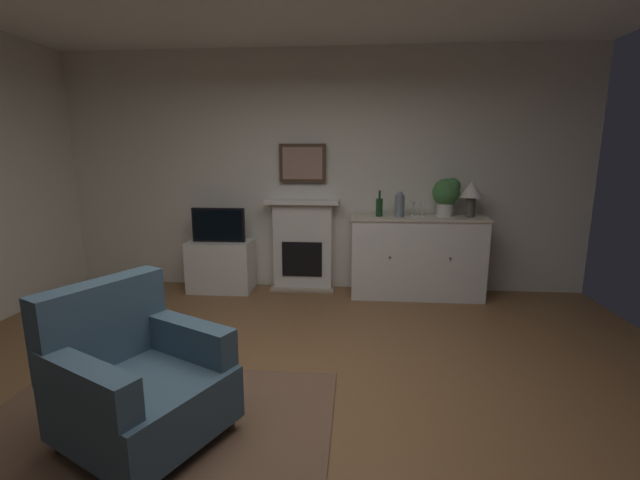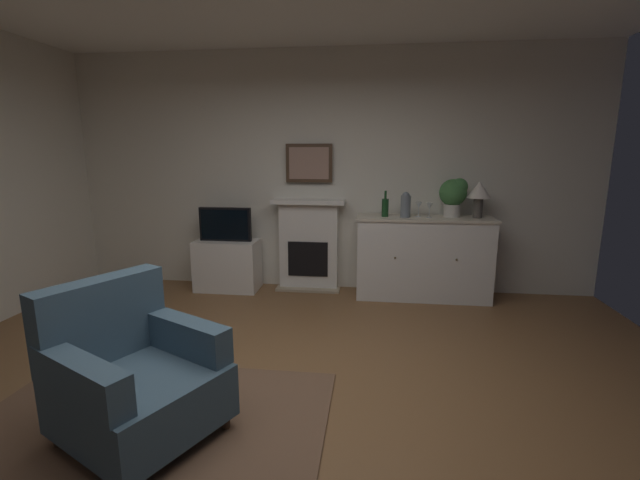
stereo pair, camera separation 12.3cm
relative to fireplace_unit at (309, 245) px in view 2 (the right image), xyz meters
The scene contains 15 objects.
ground_plane 2.64m from the fireplace_unit, 85.45° to the right, with size 6.28×5.44×0.10m, color brown.
wall_rear 0.89m from the fireplace_unit, 32.10° to the left, with size 6.28×0.06×2.82m, color silver.
area_rug 3.07m from the fireplace_unit, 101.09° to the right, with size 2.19×1.77×0.02m, color brown.
fireplace_unit is the anchor object (origin of this frame).
framed_picture 0.97m from the fireplace_unit, 90.00° to the left, with size 0.55×0.04×0.45m.
sideboard_cabinet 1.35m from the fireplace_unit, ahead, with size 1.51×0.49×0.94m.
table_lamp 2.03m from the fireplace_unit, ahead, with size 0.26×0.26×0.40m.
wine_bottle 1.05m from the fireplace_unit, 13.08° to the right, with size 0.08×0.08×0.29m.
wine_glass_left 1.38m from the fireplace_unit, ahead, with size 0.07×0.07×0.16m.
wine_glass_center 1.49m from the fireplace_unit, ahead, with size 0.07×0.07×0.16m.
vase_decorative 1.26m from the fireplace_unit, 11.48° to the right, with size 0.11×0.11×0.28m.
tv_cabinet 1.02m from the fireplace_unit, behind, with size 0.75×0.42×0.61m.
tv_set 1.03m from the fireplace_unit, 169.23° to the right, with size 0.62×0.07×0.40m.
potted_plant_small 1.77m from the fireplace_unit, ahead, with size 0.30×0.30×0.43m.
armchair 2.97m from the fireplace_unit, 101.61° to the right, with size 1.06×1.04×0.92m.
Camera 2 is at (0.56, -2.46, 1.65)m, focal length 24.06 mm.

